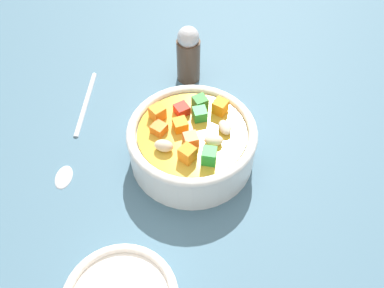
{
  "coord_description": "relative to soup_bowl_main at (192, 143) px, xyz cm",
  "views": [
    {
      "loc": [
        -33.21,
        -14.01,
        48.07
      ],
      "look_at": [
        0.0,
        0.0,
        2.98
      ],
      "focal_mm": 41.84,
      "sensor_mm": 36.0,
      "label": 1
    }
  ],
  "objects": [
    {
      "name": "ground_plane",
      "position": [
        0.0,
        0.0,
        -4.26
      ],
      "size": [
        140.0,
        140.0,
        2.0
      ],
      "primitive_type": "cube",
      "color": "#42667A"
    },
    {
      "name": "soup_bowl_main",
      "position": [
        0.0,
        0.0,
        0.0
      ],
      "size": [
        16.54,
        16.54,
        7.33
      ],
      "color": "white",
      "rests_on": "ground_plane"
    },
    {
      "name": "pepper_shaker",
      "position": [
        14.3,
        6.61,
        1.38
      ],
      "size": [
        3.54,
        3.54,
        9.36
      ],
      "color": "#4C3828",
      "rests_on": "ground_plane"
    },
    {
      "name": "spoon",
      "position": [
        -2.88,
        16.38,
        -2.89
      ],
      "size": [
        20.78,
        8.39,
        0.77
      ],
      "rotation": [
        0.0,
        0.0,
        3.47
      ],
      "color": "silver",
      "rests_on": "ground_plane"
    }
  ]
}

